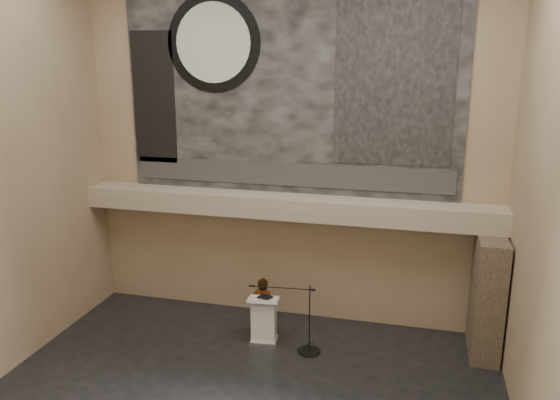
# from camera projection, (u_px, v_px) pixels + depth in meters

# --- Properties ---
(wall_back) EXTENTS (10.00, 0.02, 8.50)m
(wall_back) POSITION_uv_depth(u_px,v_px,m) (288.00, 149.00, 12.99)
(wall_back) COLOR #8C7558
(wall_back) RESTS_ON floor
(wall_front) EXTENTS (10.00, 0.02, 8.50)m
(wall_front) POSITION_uv_depth(u_px,v_px,m) (103.00, 273.00, 5.49)
(wall_front) COLOR #8C7558
(wall_front) RESTS_ON floor
(wall_right) EXTENTS (0.02, 8.00, 8.50)m
(wall_right) POSITION_uv_depth(u_px,v_px,m) (554.00, 205.00, 8.04)
(wall_right) COLOR #8C7558
(wall_right) RESTS_ON floor
(soffit) EXTENTS (10.00, 0.80, 0.50)m
(soffit) POSITION_uv_depth(u_px,v_px,m) (284.00, 206.00, 12.94)
(soffit) COLOR #9F917B
(soffit) RESTS_ON wall_back
(sprinkler_left) EXTENTS (0.04, 0.04, 0.06)m
(sprinkler_left) POSITION_uv_depth(u_px,v_px,m) (220.00, 213.00, 13.35)
(sprinkler_left) COLOR #B2893D
(sprinkler_left) RESTS_ON soffit
(sprinkler_right) EXTENTS (0.04, 0.04, 0.06)m
(sprinkler_right) POSITION_uv_depth(u_px,v_px,m) (364.00, 224.00, 12.51)
(sprinkler_right) COLOR #B2893D
(sprinkler_right) RESTS_ON soffit
(banner) EXTENTS (8.00, 0.05, 5.00)m
(banner) POSITION_uv_depth(u_px,v_px,m) (288.00, 87.00, 12.60)
(banner) COLOR black
(banner) RESTS_ON wall_back
(banner_text_strip) EXTENTS (7.76, 0.02, 0.55)m
(banner_text_strip) POSITION_uv_depth(u_px,v_px,m) (288.00, 174.00, 13.08)
(banner_text_strip) COLOR #2C2C2C
(banner_text_strip) RESTS_ON banner
(banner_clock_rim) EXTENTS (2.30, 0.02, 2.30)m
(banner_clock_rim) POSITION_uv_depth(u_px,v_px,m) (213.00, 43.00, 12.74)
(banner_clock_rim) COLOR black
(banner_clock_rim) RESTS_ON banner
(banner_clock_face) EXTENTS (1.84, 0.02, 1.84)m
(banner_clock_face) POSITION_uv_depth(u_px,v_px,m) (213.00, 43.00, 12.72)
(banner_clock_face) COLOR silver
(banner_clock_face) RESTS_ON banner
(banner_building_print) EXTENTS (2.60, 0.02, 3.60)m
(banner_building_print) POSITION_uv_depth(u_px,v_px,m) (394.00, 84.00, 11.96)
(banner_building_print) COLOR black
(banner_building_print) RESTS_ON banner
(banner_brick_print) EXTENTS (1.10, 0.02, 3.20)m
(banner_brick_print) POSITION_uv_depth(u_px,v_px,m) (154.00, 98.00, 13.45)
(banner_brick_print) COLOR black
(banner_brick_print) RESTS_ON banner
(stone_pier) EXTENTS (0.60, 1.40, 2.70)m
(stone_pier) POSITION_uv_depth(u_px,v_px,m) (487.00, 296.00, 11.81)
(stone_pier) COLOR #3F3427
(stone_pier) RESTS_ON floor
(lectern) EXTENTS (0.74, 0.57, 1.13)m
(lectern) POSITION_uv_depth(u_px,v_px,m) (264.00, 320.00, 12.46)
(lectern) COLOR silver
(lectern) RESTS_ON floor
(binder) EXTENTS (0.35, 0.31, 0.04)m
(binder) POSITION_uv_depth(u_px,v_px,m) (265.00, 297.00, 12.32)
(binder) COLOR black
(binder) RESTS_ON lectern
(papers) EXTENTS (0.33, 0.37, 0.00)m
(papers) POSITION_uv_depth(u_px,v_px,m) (259.00, 298.00, 12.31)
(papers) COLOR silver
(papers) RESTS_ON lectern
(speaker_person) EXTENTS (0.53, 0.35, 1.44)m
(speaker_person) POSITION_uv_depth(u_px,v_px,m) (263.00, 307.00, 12.73)
(speaker_person) COLOR silver
(speaker_person) RESTS_ON floor
(mic_stand) EXTENTS (1.60, 0.52, 1.61)m
(mic_stand) POSITION_uv_depth(u_px,v_px,m) (307.00, 341.00, 12.12)
(mic_stand) COLOR black
(mic_stand) RESTS_ON floor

